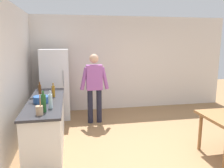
{
  "coord_description": "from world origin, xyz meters",
  "views": [
    {
      "loc": [
        -1.55,
        -3.48,
        2.0
      ],
      "look_at": [
        -0.64,
        1.2,
        1.09
      ],
      "focal_mm": 36.04,
      "sensor_mm": 36.0,
      "label": 1
    }
  ],
  "objects_px": {
    "refrigerator": "(55,84)",
    "cooking_pot": "(41,99)",
    "bottle_wine_green": "(44,103)",
    "person": "(94,84)",
    "bottle_water_clear": "(50,101)",
    "bottle_beer_brown": "(40,89)",
    "utensil_jar": "(39,110)",
    "bottle_oil_amber": "(53,91)"
  },
  "relations": [
    {
      "from": "bottle_wine_green",
      "to": "bottle_beer_brown",
      "type": "distance_m",
      "value": 1.3
    },
    {
      "from": "bottle_beer_brown",
      "to": "person",
      "type": "bearing_deg",
      "value": 22.79
    },
    {
      "from": "bottle_water_clear",
      "to": "cooking_pot",
      "type": "bearing_deg",
      "value": 116.17
    },
    {
      "from": "person",
      "to": "cooking_pot",
      "type": "height_order",
      "value": "person"
    },
    {
      "from": "bottle_wine_green",
      "to": "cooking_pot",
      "type": "bearing_deg",
      "value": 100.18
    },
    {
      "from": "refrigerator",
      "to": "bottle_oil_amber",
      "type": "height_order",
      "value": "refrigerator"
    },
    {
      "from": "utensil_jar",
      "to": "bottle_water_clear",
      "type": "relative_size",
      "value": 1.07
    },
    {
      "from": "cooking_pot",
      "to": "utensil_jar",
      "type": "distance_m",
      "value": 0.72
    },
    {
      "from": "refrigerator",
      "to": "utensil_jar",
      "type": "bearing_deg",
      "value": -92.39
    },
    {
      "from": "person",
      "to": "bottle_wine_green",
      "type": "bearing_deg",
      "value": -119.3
    },
    {
      "from": "bottle_water_clear",
      "to": "bottle_wine_green",
      "type": "relative_size",
      "value": 0.88
    },
    {
      "from": "bottle_wine_green",
      "to": "refrigerator",
      "type": "bearing_deg",
      "value": 88.72
    },
    {
      "from": "utensil_jar",
      "to": "bottle_wine_green",
      "type": "relative_size",
      "value": 0.94
    },
    {
      "from": "refrigerator",
      "to": "utensil_jar",
      "type": "height_order",
      "value": "refrigerator"
    },
    {
      "from": "refrigerator",
      "to": "cooking_pot",
      "type": "bearing_deg",
      "value": -95.09
    },
    {
      "from": "utensil_jar",
      "to": "bottle_oil_amber",
      "type": "height_order",
      "value": "utensil_jar"
    },
    {
      "from": "bottle_oil_amber",
      "to": "bottle_beer_brown",
      "type": "distance_m",
      "value": 0.42
    },
    {
      "from": "cooking_pot",
      "to": "bottle_beer_brown",
      "type": "xyz_separation_m",
      "value": [
        -0.1,
        0.7,
        0.05
      ]
    },
    {
      "from": "bottle_oil_amber",
      "to": "bottle_water_clear",
      "type": "bearing_deg",
      "value": -89.9
    },
    {
      "from": "refrigerator",
      "to": "bottle_beer_brown",
      "type": "distance_m",
      "value": 1.1
    },
    {
      "from": "refrigerator",
      "to": "bottle_water_clear",
      "type": "relative_size",
      "value": 6.0
    },
    {
      "from": "refrigerator",
      "to": "bottle_water_clear",
      "type": "bearing_deg",
      "value": -89.0
    },
    {
      "from": "person",
      "to": "bottle_water_clear",
      "type": "xyz_separation_m",
      "value": [
        -0.91,
        -1.6,
        0.05
      ]
    },
    {
      "from": "utensil_jar",
      "to": "bottle_oil_amber",
      "type": "distance_m",
      "value": 1.12
    },
    {
      "from": "person",
      "to": "bottle_wine_green",
      "type": "relative_size",
      "value": 5.0
    },
    {
      "from": "bottle_beer_brown",
      "to": "refrigerator",
      "type": "bearing_deg",
      "value": 76.3
    },
    {
      "from": "utensil_jar",
      "to": "bottle_water_clear",
      "type": "distance_m",
      "value": 0.35
    },
    {
      "from": "bottle_water_clear",
      "to": "bottle_wine_green",
      "type": "xyz_separation_m",
      "value": [
        -0.09,
        -0.19,
        0.02
      ]
    },
    {
      "from": "bottle_water_clear",
      "to": "bottle_beer_brown",
      "type": "xyz_separation_m",
      "value": [
        -0.3,
        1.09,
        -0.02
      ]
    },
    {
      "from": "person",
      "to": "cooking_pot",
      "type": "bearing_deg",
      "value": -132.55
    },
    {
      "from": "cooking_pot",
      "to": "bottle_oil_amber",
      "type": "bearing_deg",
      "value": 63.99
    },
    {
      "from": "refrigerator",
      "to": "bottle_oil_amber",
      "type": "bearing_deg",
      "value": -88.48
    },
    {
      "from": "person",
      "to": "bottle_wine_green",
      "type": "height_order",
      "value": "person"
    },
    {
      "from": "refrigerator",
      "to": "cooking_pot",
      "type": "relative_size",
      "value": 4.5
    },
    {
      "from": "cooking_pot",
      "to": "bottle_beer_brown",
      "type": "distance_m",
      "value": 0.71
    },
    {
      "from": "utensil_jar",
      "to": "bottle_water_clear",
      "type": "bearing_deg",
      "value": 66.16
    },
    {
      "from": "cooking_pot",
      "to": "utensil_jar",
      "type": "height_order",
      "value": "utensil_jar"
    },
    {
      "from": "utensil_jar",
      "to": "bottle_water_clear",
      "type": "height_order",
      "value": "utensil_jar"
    },
    {
      "from": "bottle_oil_amber",
      "to": "utensil_jar",
      "type": "bearing_deg",
      "value": -97.17
    },
    {
      "from": "bottle_oil_amber",
      "to": "bottle_beer_brown",
      "type": "bearing_deg",
      "value": 134.24
    },
    {
      "from": "utensil_jar",
      "to": "bottle_wine_green",
      "type": "distance_m",
      "value": 0.16
    },
    {
      "from": "utensil_jar",
      "to": "bottle_water_clear",
      "type": "xyz_separation_m",
      "value": [
        0.14,
        0.32,
        0.05
      ]
    }
  ]
}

